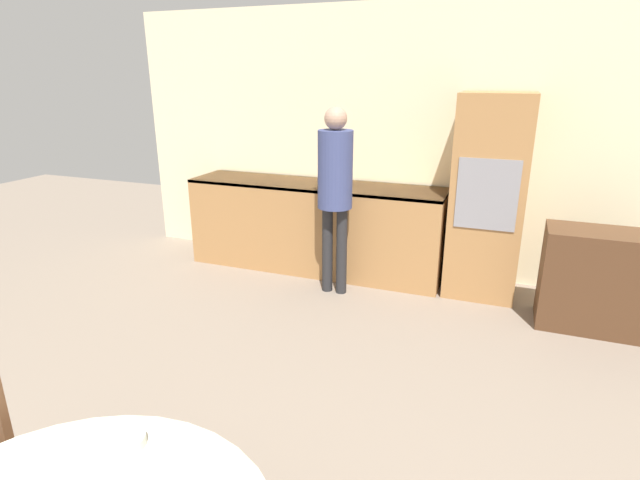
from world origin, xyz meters
TOP-DOWN VIEW (x-y plane):
  - wall_back at (0.00, 5.49)m, footprint 6.14×0.05m
  - kitchen_counter at (-0.91, 5.15)m, footprint 2.61×0.60m
  - oven_unit at (0.75, 5.16)m, footprint 0.62×0.59m
  - sideboard at (1.70, 4.75)m, footprint 0.95×0.45m
  - person_standing at (-0.52, 4.66)m, footprint 0.31×0.31m
  - bowl_near at (-0.23, 1.64)m, footprint 0.15×0.15m

SIDE VIEW (x-z plane):
  - sideboard at x=1.70m, z-range 0.00..0.81m
  - kitchen_counter at x=-0.91m, z-range 0.01..0.92m
  - bowl_near at x=-0.23m, z-range 0.73..0.77m
  - oven_unit at x=0.75m, z-range 0.00..1.81m
  - person_standing at x=-0.52m, z-range 0.21..1.90m
  - wall_back at x=0.00m, z-range 0.00..2.60m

